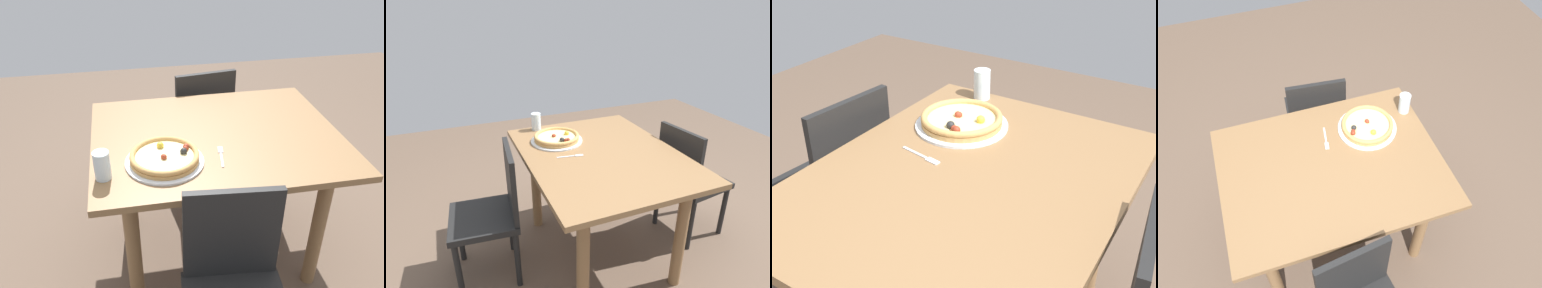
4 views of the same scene
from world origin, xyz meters
The scene contains 7 objects.
ground_plane centered at (0.00, 0.00, 0.00)m, with size 6.00×6.00×0.00m, color brown.
dining_table centered at (0.00, 0.00, 0.64)m, with size 1.21×0.93×0.77m.
chair_near centered at (-0.08, -0.68, 0.47)m, with size 0.44×0.44×0.87m.
plate centered at (-0.28, -0.20, 0.78)m, with size 0.35×0.35×0.01m, color silver.
pizza centered at (-0.28, -0.19, 0.80)m, with size 0.30×0.30×0.05m.
fork centered at (-0.02, -0.18, 0.77)m, with size 0.04×0.17×0.00m.
drinking_glass centered at (-0.54, -0.26, 0.83)m, with size 0.07×0.07×0.12m, color silver.
Camera 4 is at (0.32, 1.24, 2.49)m, focal length 36.62 mm.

